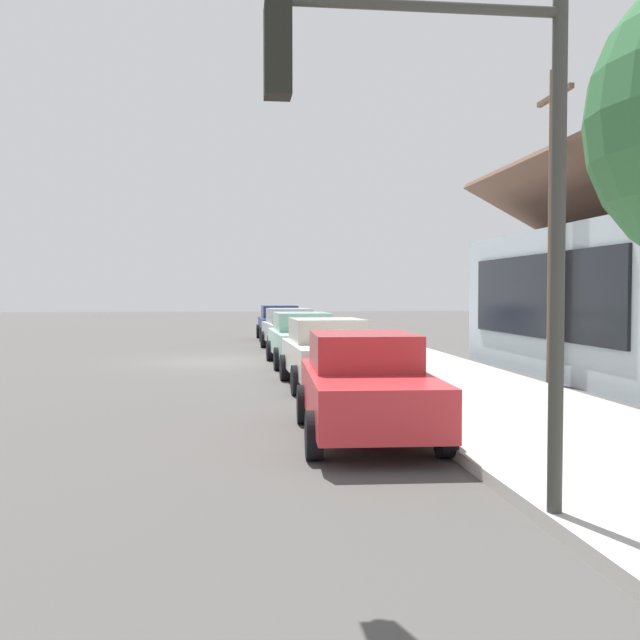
# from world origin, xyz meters

# --- Properties ---
(ground_plane) EXTENTS (120.00, 120.00, 0.00)m
(ground_plane) POSITION_xyz_m (0.00, 0.00, 0.00)
(ground_plane) COLOR #4C4947
(sidewalk_curb) EXTENTS (60.00, 4.20, 0.16)m
(sidewalk_curb) POSITION_xyz_m (0.00, 5.60, 0.08)
(sidewalk_curb) COLOR #B2AFA8
(sidewalk_curb) RESTS_ON ground
(car_navy) EXTENTS (4.36, 2.12, 1.59)m
(car_navy) POSITION_xyz_m (-10.50, 2.71, 0.81)
(car_navy) COLOR navy
(car_navy) RESTS_ON ground
(car_silver) EXTENTS (4.49, 2.22, 1.59)m
(car_silver) POSITION_xyz_m (-4.35, 2.74, 0.81)
(car_silver) COLOR silver
(car_silver) RESTS_ON ground
(car_seafoam) EXTENTS (4.80, 2.15, 1.59)m
(car_seafoam) POSITION_xyz_m (1.38, 2.70, 0.82)
(car_seafoam) COLOR #9ED1BC
(car_seafoam) RESTS_ON ground
(car_ivory) EXTENTS (4.35, 2.19, 1.59)m
(car_ivory) POSITION_xyz_m (6.64, 2.83, 0.81)
(car_ivory) COLOR silver
(car_ivory) RESTS_ON ground
(car_cherry) EXTENTS (4.43, 2.14, 1.59)m
(car_cherry) POSITION_xyz_m (12.73, 2.61, 0.81)
(car_cherry) COLOR red
(car_cherry) RESTS_ON ground
(traffic_light_main) EXTENTS (0.37, 2.79, 5.20)m
(traffic_light_main) POSITION_xyz_m (17.23, 2.54, 3.49)
(traffic_light_main) COLOR #383833
(traffic_light_main) RESTS_ON ground
(utility_pole_wooden) EXTENTS (1.80, 0.24, 7.50)m
(utility_pole_wooden) POSITION_xyz_m (6.93, 8.20, 3.93)
(utility_pole_wooden) COLOR brown
(utility_pole_wooden) RESTS_ON ground
(fire_hydrant_red) EXTENTS (0.22, 0.22, 0.71)m
(fire_hydrant_red) POSITION_xyz_m (0.79, 4.20, 0.50)
(fire_hydrant_red) COLOR red
(fire_hydrant_red) RESTS_ON sidewalk_curb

